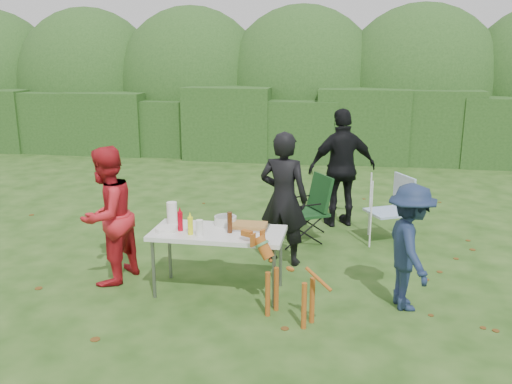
% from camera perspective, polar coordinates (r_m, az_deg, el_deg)
% --- Properties ---
extents(ground, '(80.00, 80.00, 0.00)m').
position_cam_1_polar(ground, '(6.63, -3.17, -9.51)').
color(ground, '#1E4211').
extents(hedge_row, '(22.00, 1.40, 1.70)m').
position_cam_1_polar(hedge_row, '(14.09, 4.16, 6.96)').
color(hedge_row, '#23471C').
rests_on(hedge_row, ground).
extents(shrub_backdrop, '(20.00, 2.60, 3.20)m').
position_cam_1_polar(shrub_backdrop, '(15.60, 4.82, 10.46)').
color(shrub_backdrop, '#3D6628').
rests_on(shrub_backdrop, ground).
extents(folding_table, '(1.50, 0.70, 0.74)m').
position_cam_1_polar(folding_table, '(6.16, -4.01, -4.58)').
color(folding_table, silver).
rests_on(folding_table, ground).
extents(person_cook, '(0.70, 0.53, 1.74)m').
position_cam_1_polar(person_cook, '(6.96, 2.93, -0.71)').
color(person_cook, black).
rests_on(person_cook, ground).
extents(person_red_jacket, '(0.79, 0.93, 1.65)m').
position_cam_1_polar(person_red_jacket, '(6.63, -15.40, -2.43)').
color(person_red_jacket, red).
rests_on(person_red_jacket, ground).
extents(person_black_puffy, '(1.18, 0.83, 1.86)m').
position_cam_1_polar(person_black_puffy, '(8.61, 9.06, 2.50)').
color(person_black_puffy, black).
rests_on(person_black_puffy, ground).
extents(child, '(0.68, 0.98, 1.38)m').
position_cam_1_polar(child, '(6.01, 15.87, -5.61)').
color(child, '#1B2847').
rests_on(child, ground).
extents(dog, '(0.96, 0.72, 0.85)m').
position_cam_1_polar(dog, '(5.63, 3.59, -9.35)').
color(dog, '#A05019').
rests_on(dog, ground).
extents(camping_chair, '(0.85, 0.85, 0.99)m').
position_cam_1_polar(camping_chair, '(7.88, 5.30, -1.78)').
color(camping_chair, '#143C18').
rests_on(camping_chair, ground).
extents(lawn_chair, '(0.79, 0.79, 0.99)m').
position_cam_1_polar(lawn_chair, '(8.05, 13.72, -1.77)').
color(lawn_chair, '#447FBE').
rests_on(lawn_chair, ground).
extents(food_tray, '(0.45, 0.30, 0.02)m').
position_cam_1_polar(food_tray, '(6.21, -0.76, -3.75)').
color(food_tray, '#B7B7BA').
rests_on(food_tray, folding_table).
extents(focaccia_bread, '(0.40, 0.26, 0.04)m').
position_cam_1_polar(focaccia_bread, '(6.21, -0.76, -3.51)').
color(focaccia_bread, '#AF7B3C').
rests_on(focaccia_bread, food_tray).
extents(mustard_bottle, '(0.06, 0.06, 0.20)m').
position_cam_1_polar(mustard_bottle, '(6.03, -6.93, -3.56)').
color(mustard_bottle, '#EAF41D').
rests_on(mustard_bottle, folding_table).
extents(ketchup_bottle, '(0.06, 0.06, 0.22)m').
position_cam_1_polar(ketchup_bottle, '(6.16, -7.99, -3.08)').
color(ketchup_bottle, '#B20215').
rests_on(ketchup_bottle, folding_table).
extents(beer_bottle, '(0.06, 0.06, 0.24)m').
position_cam_1_polar(beer_bottle, '(6.04, -2.79, -3.22)').
color(beer_bottle, '#47230F').
rests_on(beer_bottle, folding_table).
extents(paper_towel_roll, '(0.12, 0.12, 0.26)m').
position_cam_1_polar(paper_towel_roll, '(6.42, -8.83, -2.19)').
color(paper_towel_roll, white).
rests_on(paper_towel_roll, folding_table).
extents(cup_stack, '(0.08, 0.08, 0.18)m').
position_cam_1_polar(cup_stack, '(5.97, -5.97, -3.79)').
color(cup_stack, white).
rests_on(cup_stack, folding_table).
extents(pasta_bowl, '(0.26, 0.26, 0.10)m').
position_cam_1_polar(pasta_bowl, '(6.35, -3.23, -3.01)').
color(pasta_bowl, silver).
rests_on(pasta_bowl, folding_table).
extents(plate_stack, '(0.24, 0.24, 0.05)m').
position_cam_1_polar(plate_stack, '(6.18, -9.46, -3.91)').
color(plate_stack, white).
rests_on(plate_stack, folding_table).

